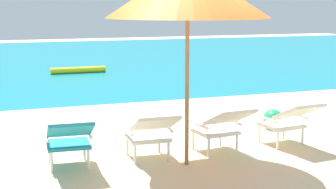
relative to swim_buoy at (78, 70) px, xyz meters
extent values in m
plane|color=beige|center=(-0.15, -4.80, -0.10)|extent=(40.00, 40.00, 0.00)
cube|color=teal|center=(-0.15, 4.12, -0.09)|extent=(40.00, 18.00, 0.01)
cylinder|color=yellow|center=(0.00, 0.00, 0.00)|extent=(1.60, 0.18, 0.18)
cube|color=teal|center=(-1.61, -8.65, 0.18)|extent=(0.55, 0.53, 0.04)
cube|color=teal|center=(-1.63, -9.01, 0.45)|extent=(0.55, 0.55, 0.27)
cylinder|color=white|center=(-1.81, -8.42, 0.03)|extent=(0.04, 0.04, 0.26)
cylinder|color=white|center=(-1.37, -8.45, 0.03)|extent=(0.04, 0.04, 0.26)
cylinder|color=white|center=(-1.84, -8.84, 0.03)|extent=(0.04, 0.04, 0.26)
cylinder|color=white|center=(-1.40, -8.87, 0.03)|extent=(0.04, 0.04, 0.26)
cube|color=white|center=(-1.87, -8.63, 0.30)|extent=(0.06, 0.50, 0.03)
cube|color=white|center=(-1.35, -8.66, 0.30)|extent=(0.06, 0.50, 0.03)
cube|color=silver|center=(-0.59, -8.67, 0.18)|extent=(0.54, 0.52, 0.04)
cube|color=silver|center=(-0.60, -9.03, 0.45)|extent=(0.54, 0.53, 0.27)
cylinder|color=white|center=(-0.80, -8.45, 0.03)|extent=(0.04, 0.04, 0.26)
cylinder|color=white|center=(-0.36, -8.47, 0.03)|extent=(0.04, 0.04, 0.26)
cylinder|color=white|center=(-0.82, -8.87, 0.03)|extent=(0.04, 0.04, 0.26)
cylinder|color=white|center=(-0.38, -8.89, 0.03)|extent=(0.04, 0.04, 0.26)
cube|color=white|center=(-0.85, -8.66, 0.30)|extent=(0.05, 0.50, 0.03)
cube|color=white|center=(-0.33, -8.68, 0.30)|extent=(0.05, 0.50, 0.03)
cube|color=silver|center=(0.38, -8.66, 0.18)|extent=(0.57, 0.55, 0.04)
cube|color=silver|center=(0.42, -9.02, 0.45)|extent=(0.57, 0.57, 0.27)
cylinder|color=white|center=(0.14, -8.47, 0.03)|extent=(0.04, 0.04, 0.26)
cylinder|color=white|center=(0.57, -8.43, 0.03)|extent=(0.04, 0.04, 0.26)
cylinder|color=white|center=(0.18, -8.89, 0.03)|extent=(0.04, 0.04, 0.26)
cylinder|color=white|center=(0.62, -8.84, 0.03)|extent=(0.04, 0.04, 0.26)
cube|color=white|center=(0.12, -8.69, 0.30)|extent=(0.08, 0.50, 0.03)
cube|color=white|center=(0.64, -8.63, 0.30)|extent=(0.08, 0.50, 0.03)
cube|color=silver|center=(1.43, -8.64, 0.18)|extent=(0.57, 0.55, 0.04)
cube|color=silver|center=(1.47, -9.00, 0.45)|extent=(0.57, 0.57, 0.27)
cylinder|color=white|center=(1.19, -8.46, 0.03)|extent=(0.04, 0.04, 0.26)
cylinder|color=white|center=(1.62, -8.41, 0.03)|extent=(0.04, 0.04, 0.26)
cylinder|color=white|center=(1.23, -8.87, 0.03)|extent=(0.04, 0.04, 0.26)
cylinder|color=white|center=(1.67, -8.82, 0.03)|extent=(0.04, 0.04, 0.26)
cube|color=white|center=(1.17, -8.67, 0.30)|extent=(0.09, 0.50, 0.03)
cube|color=white|center=(1.69, -8.61, 0.30)|extent=(0.09, 0.50, 0.03)
cylinder|color=olive|center=(-0.20, -9.08, 0.83)|extent=(0.05, 0.05, 1.86)
sphere|color=#1E9E60|center=(1.80, -7.81, 0.06)|extent=(0.32, 0.32, 0.32)
camera|label=1|loc=(-2.50, -14.83, 1.89)|focal=54.75mm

